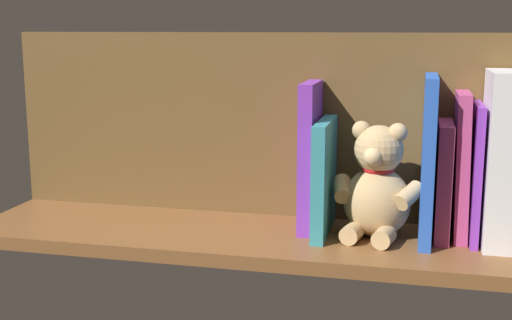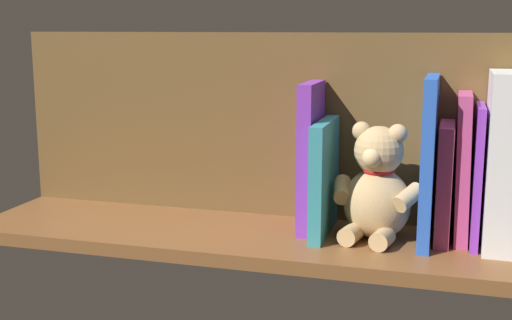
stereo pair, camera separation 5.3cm
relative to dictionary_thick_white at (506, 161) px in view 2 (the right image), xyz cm
name	(u,v)px [view 2 (the right image)]	position (x,y,z in cm)	size (l,w,h in cm)	color
ground_plane	(256,237)	(38.58, 2.66, -14.56)	(95.63, 26.19, 2.20)	brown
shelf_back_panel	(273,125)	(38.58, -8.19, 2.77)	(95.63, 1.50, 32.47)	brown
dictionary_thick_white	(506,161)	(0.00, 0.00, 0.00)	(5.75, 13.87, 26.92)	silver
book_0	(477,175)	(3.96, -0.83, -2.57)	(1.20, 12.41, 21.79)	purple
book_1	(463,168)	(6.07, -1.66, -1.76)	(2.08, 10.76, 23.41)	#B23F72
book_2	(444,183)	(8.73, -1.02, -4.12)	(2.27, 12.03, 18.68)	#B23F72
book_3	(428,160)	(11.29, 0.55, -0.42)	(1.90, 15.17, 26.08)	blue
teddy_bear	(377,188)	(18.98, 1.27, -5.23)	(14.87, 13.46, 18.71)	tan
book_4	(324,178)	(27.56, 0.86, -4.13)	(2.11, 15.79, 18.65)	teal
book_5	(311,157)	(30.24, -1.07, -1.16)	(2.31, 11.94, 24.60)	purple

